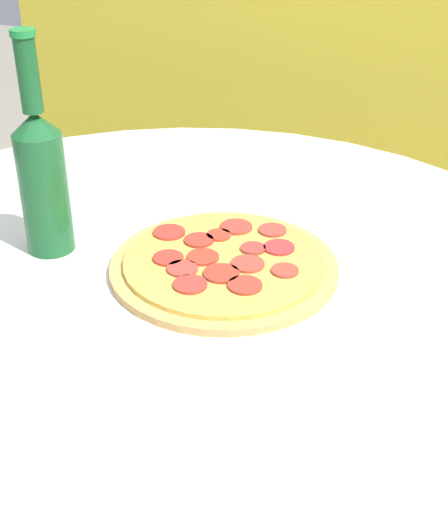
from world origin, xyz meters
name	(u,v)px	position (x,y,z in m)	size (l,w,h in m)	color
table	(181,384)	(0.00, 0.00, 0.56)	(1.08, 1.08, 0.73)	silver
fence_panel	(336,87)	(0.00, 0.92, 0.71)	(1.63, 0.04, 1.42)	gold
pizza	(224,264)	(0.05, 0.04, 0.74)	(0.28, 0.28, 0.02)	tan
beer_bottle	(42,175)	(-0.19, 0.02, 0.83)	(0.06, 0.06, 0.28)	#195628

